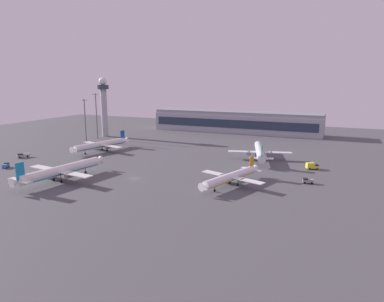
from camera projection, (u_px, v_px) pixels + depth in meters
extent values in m
plane|color=#4C4C51|center=(135.00, 178.00, 150.44)|extent=(416.00, 416.00, 0.00)
cube|color=#9EA3AD|center=(236.00, 123.00, 278.92)|extent=(130.50, 22.00, 14.00)
cube|color=#263347|center=(232.00, 124.00, 268.73)|extent=(125.28, 0.40, 6.16)
cube|color=gray|center=(236.00, 113.00, 277.29)|extent=(130.50, 19.80, 2.40)
cylinder|color=#A8A8B2|center=(104.00, 113.00, 256.43)|extent=(4.40, 4.40, 33.99)
cylinder|color=#2D3847|center=(103.00, 87.00, 252.73)|extent=(8.00, 8.00, 3.00)
sphere|color=silver|center=(103.00, 81.00, 251.93)|extent=(5.60, 5.60, 5.60)
cylinder|color=silver|center=(62.00, 170.00, 146.64)|extent=(9.23, 38.52, 4.05)
cone|color=silver|center=(99.00, 161.00, 163.73)|extent=(4.16, 3.06, 3.84)
cone|color=silver|center=(15.00, 182.00, 129.38)|extent=(4.01, 3.45, 3.64)
cube|color=silver|center=(60.00, 171.00, 145.80)|extent=(34.33, 8.86, 0.37)
cube|color=silver|center=(20.00, 180.00, 131.03)|extent=(11.95, 4.13, 0.37)
cube|color=#1984B2|center=(20.00, 172.00, 130.65)|extent=(0.78, 3.42, 6.92)
cylinder|color=slate|center=(51.00, 171.00, 148.94)|extent=(2.84, 4.12, 2.34)
cylinder|color=slate|center=(70.00, 175.00, 142.95)|extent=(2.84, 4.12, 2.34)
cube|color=#1984B2|center=(62.00, 173.00, 146.87)|extent=(8.42, 35.42, 0.38)
cylinder|color=#333338|center=(85.00, 168.00, 157.27)|extent=(0.30, 0.30, 3.78)
cylinder|color=black|center=(86.00, 172.00, 157.65)|extent=(0.58, 1.22, 1.17)
cylinder|color=#333338|center=(53.00, 175.00, 145.99)|extent=(0.30, 0.30, 3.78)
cylinder|color=black|center=(54.00, 180.00, 146.37)|extent=(0.58, 1.22, 1.17)
cylinder|color=#333338|center=(61.00, 177.00, 143.60)|extent=(0.30, 0.30, 3.78)
cylinder|color=black|center=(61.00, 181.00, 143.98)|extent=(0.58, 1.22, 1.17)
cylinder|color=white|center=(231.00, 177.00, 139.24)|extent=(12.89, 31.06, 3.33)
cone|color=white|center=(203.00, 187.00, 126.88)|extent=(3.66, 2.98, 3.17)
cone|color=white|center=(254.00, 169.00, 151.72)|extent=(3.61, 3.26, 3.00)
cube|color=white|center=(232.00, 177.00, 139.92)|extent=(27.78, 11.98, 0.31)
cube|color=white|center=(252.00, 169.00, 150.46)|extent=(9.83, 4.97, 0.31)
cube|color=orange|center=(252.00, 163.00, 149.73)|extent=(1.11, 2.75, 5.70)
cylinder|color=slate|center=(242.00, 181.00, 136.90)|extent=(2.81, 3.60, 1.93)
cylinder|color=slate|center=(222.00, 176.00, 143.17)|extent=(2.81, 3.60, 1.93)
cube|color=orange|center=(231.00, 179.00, 139.42)|extent=(11.79, 28.56, 0.32)
cylinder|color=#333338|center=(215.00, 187.00, 132.14)|extent=(0.25, 0.25, 3.11)
cylinder|color=black|center=(215.00, 191.00, 132.45)|extent=(0.63, 1.03, 0.96)
cylinder|color=#333338|center=(238.00, 181.00, 139.90)|extent=(0.25, 0.25, 3.11)
cylinder|color=black|center=(238.00, 184.00, 140.21)|extent=(0.63, 1.03, 0.96)
cylinder|color=#333338|center=(230.00, 179.00, 142.41)|extent=(0.25, 0.25, 3.11)
cylinder|color=black|center=(230.00, 182.00, 142.72)|extent=(0.63, 1.03, 0.96)
cylinder|color=silver|center=(101.00, 145.00, 205.63)|extent=(11.82, 34.55, 3.66)
cone|color=silver|center=(73.00, 150.00, 191.23)|extent=(3.93, 3.07, 3.48)
cone|color=silver|center=(125.00, 140.00, 220.18)|extent=(3.84, 3.40, 3.29)
cube|color=silver|center=(102.00, 145.00, 206.42)|extent=(30.85, 11.09, 0.34)
cube|color=silver|center=(123.00, 140.00, 218.72)|extent=(10.84, 4.77, 0.34)
cube|color=#19479E|center=(123.00, 136.00, 217.90)|extent=(1.02, 3.06, 6.26)
cylinder|color=slate|center=(108.00, 147.00, 203.40)|extent=(2.88, 3.87, 2.12)
cylinder|color=slate|center=(97.00, 145.00, 209.71)|extent=(2.88, 3.87, 2.12)
cube|color=#19479E|center=(101.00, 146.00, 205.83)|extent=(10.81, 31.77, 0.35)
cylinder|color=#333338|center=(85.00, 150.00, 197.33)|extent=(0.27, 0.27, 3.42)
cylinder|color=black|center=(85.00, 153.00, 197.67)|extent=(0.63, 1.12, 1.06)
cylinder|color=#333338|center=(107.00, 147.00, 206.58)|extent=(0.27, 0.27, 3.42)
cylinder|color=black|center=(107.00, 150.00, 206.93)|extent=(0.63, 1.12, 1.06)
cylinder|color=#333338|center=(102.00, 146.00, 209.11)|extent=(0.27, 0.27, 3.42)
cylinder|color=black|center=(102.00, 149.00, 209.45)|extent=(0.63, 1.12, 1.06)
cylinder|color=silver|center=(260.00, 151.00, 185.47)|extent=(13.71, 36.40, 3.88)
cone|color=silver|center=(258.00, 145.00, 204.49)|extent=(4.21, 3.36, 3.68)
cone|color=silver|center=(262.00, 160.00, 166.26)|extent=(4.13, 3.70, 3.49)
cube|color=silver|center=(260.00, 152.00, 184.52)|extent=(32.53, 12.80, 0.36)
cube|color=silver|center=(261.00, 158.00, 168.10)|extent=(11.46, 5.41, 0.36)
cube|color=#146B4C|center=(262.00, 152.00, 167.78)|extent=(1.18, 3.22, 6.63)
cylinder|color=slate|center=(249.00, 153.00, 185.41)|extent=(3.16, 4.14, 2.24)
cylinder|color=slate|center=(271.00, 154.00, 183.92)|extent=(3.16, 4.14, 2.24)
cube|color=#146B4C|center=(260.00, 153.00, 185.68)|extent=(12.54, 33.46, 0.37)
cylinder|color=#333338|center=(258.00, 150.00, 197.24)|extent=(0.29, 0.29, 3.62)
cylinder|color=black|center=(258.00, 153.00, 197.60)|extent=(0.70, 1.19, 1.12)
cylinder|color=#333338|center=(255.00, 156.00, 183.66)|extent=(0.29, 0.29, 3.62)
cylinder|color=black|center=(255.00, 159.00, 184.02)|extent=(0.70, 1.19, 1.12)
cylinder|color=#333338|center=(264.00, 156.00, 183.06)|extent=(0.29, 0.29, 3.62)
cylinder|color=black|center=(264.00, 159.00, 183.42)|extent=(0.70, 1.19, 1.12)
cube|color=gray|center=(20.00, 156.00, 189.05)|extent=(3.65, 3.82, 1.20)
cube|color=#1E232D|center=(20.00, 154.00, 188.86)|extent=(3.29, 3.42, 0.70)
cylinder|color=silver|center=(26.00, 155.00, 190.43)|extent=(3.80, 4.50, 1.80)
cylinder|color=black|center=(20.00, 157.00, 188.08)|extent=(0.74, 0.92, 0.90)
cylinder|color=black|center=(19.00, 157.00, 189.80)|extent=(0.74, 0.92, 0.90)
cylinder|color=black|center=(28.00, 157.00, 190.15)|extent=(0.74, 0.92, 0.90)
cylinder|color=black|center=(27.00, 156.00, 191.87)|extent=(0.74, 0.92, 0.90)
cube|color=#3372BF|center=(7.00, 165.00, 168.95)|extent=(2.77, 2.81, 1.10)
cube|color=#1E232D|center=(6.00, 163.00, 168.77)|extent=(2.51, 2.51, 0.70)
cube|color=#3372BF|center=(5.00, 166.00, 167.08)|extent=(2.85, 3.03, 1.40)
cylinder|color=black|center=(5.00, 166.00, 169.26)|extent=(0.70, 0.93, 0.90)
cylinder|color=black|center=(9.00, 166.00, 169.43)|extent=(0.70, 0.93, 0.90)
cylinder|color=black|center=(3.00, 168.00, 166.64)|extent=(0.70, 0.93, 0.90)
cylinder|color=black|center=(7.00, 168.00, 166.81)|extent=(0.70, 0.93, 0.90)
cube|color=gray|center=(305.00, 181.00, 143.00)|extent=(2.42, 2.34, 1.10)
cube|color=#1E232D|center=(306.00, 179.00, 142.82)|extent=(2.15, 2.14, 0.70)
cube|color=gray|center=(310.00, 181.00, 142.55)|extent=(2.71, 2.32, 1.40)
cylinder|color=black|center=(305.00, 183.00, 142.37)|extent=(0.94, 0.46, 0.90)
cylinder|color=black|center=(304.00, 182.00, 143.99)|extent=(0.94, 0.46, 0.90)
cylinder|color=black|center=(312.00, 183.00, 141.76)|extent=(0.94, 0.46, 0.90)
cylinder|color=black|center=(311.00, 182.00, 143.39)|extent=(0.94, 0.46, 0.90)
cube|color=yellow|center=(315.00, 167.00, 165.67)|extent=(3.57, 3.44, 1.20)
cube|color=#1E232D|center=(315.00, 165.00, 165.48)|extent=(3.19, 3.11, 0.70)
cube|color=yellow|center=(310.00, 165.00, 165.29)|extent=(4.27, 3.77, 2.60)
cylinder|color=black|center=(315.00, 168.00, 166.85)|extent=(0.93, 0.70, 0.90)
cylinder|color=black|center=(317.00, 169.00, 164.80)|extent=(0.93, 0.70, 0.90)
cylinder|color=black|center=(308.00, 168.00, 166.51)|extent=(0.93, 0.70, 0.90)
cylinder|color=black|center=(310.00, 169.00, 164.46)|extent=(0.93, 0.70, 0.90)
cylinder|color=slate|center=(85.00, 120.00, 237.67)|extent=(0.70, 0.70, 28.11)
cube|color=slate|center=(84.00, 100.00, 234.98)|extent=(4.80, 0.40, 0.40)
sphere|color=#F9EAB2|center=(82.00, 100.00, 235.69)|extent=(0.90, 0.90, 0.90)
sphere|color=#F9EAB2|center=(86.00, 100.00, 234.27)|extent=(0.90, 0.90, 0.90)
cylinder|color=slate|center=(97.00, 116.00, 246.98)|extent=(0.70, 0.70, 31.37)
cube|color=slate|center=(95.00, 94.00, 243.97)|extent=(4.80, 0.40, 0.40)
sphere|color=#F9EAB2|center=(93.00, 94.00, 244.67)|extent=(0.90, 0.90, 0.90)
sphere|color=#F9EAB2|center=(97.00, 94.00, 243.26)|extent=(0.90, 0.90, 0.90)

